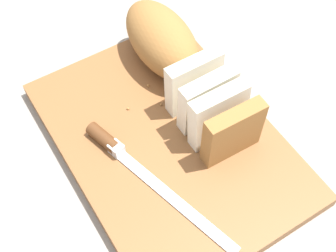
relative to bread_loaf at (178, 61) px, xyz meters
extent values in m
plane|color=gray|center=(0.09, -0.07, -0.07)|extent=(3.00, 3.00, 0.00)
cube|color=brown|center=(0.09, -0.07, -0.06)|extent=(0.42, 0.30, 0.02)
ellipsoid|color=#996633|center=(-0.05, 0.00, 0.00)|extent=(0.18, 0.10, 0.09)
cube|color=#F2E8CC|center=(0.05, 0.00, 0.00)|extent=(0.03, 0.09, 0.09)
cube|color=#F2E8CC|center=(0.08, 0.00, 0.00)|extent=(0.03, 0.09, 0.09)
cube|color=#F2E8CC|center=(0.12, -0.01, 0.00)|extent=(0.03, 0.09, 0.09)
cube|color=#996633|center=(0.15, -0.01, 0.00)|extent=(0.03, 0.09, 0.09)
cube|color=silver|center=(0.18, -0.12, -0.04)|extent=(0.22, 0.07, 0.00)
cylinder|color=#593319|center=(0.04, -0.16, -0.03)|extent=(0.06, 0.03, 0.02)
cube|color=silver|center=(0.07, -0.15, -0.04)|extent=(0.02, 0.02, 0.02)
sphere|color=#A8753D|center=(0.01, -0.10, -0.04)|extent=(0.00, 0.00, 0.00)
sphere|color=#A8753D|center=(-0.01, -0.05, -0.04)|extent=(0.00, 0.00, 0.00)
sphere|color=#A8753D|center=(0.03, -0.05, -0.04)|extent=(0.00, 0.00, 0.00)
camera|label=1|loc=(0.41, -0.27, 0.54)|focal=49.77mm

